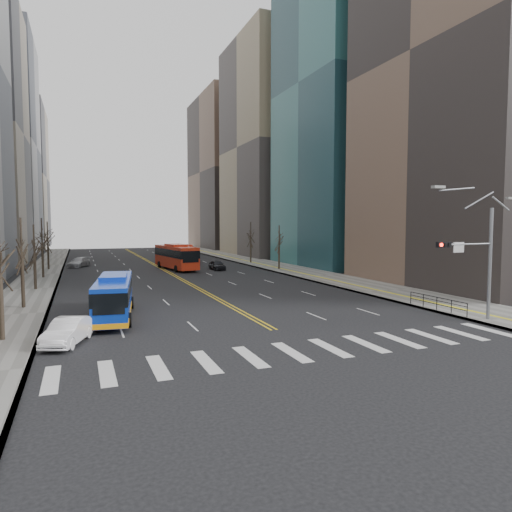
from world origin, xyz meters
TOP-DOWN VIEW (x-y plane):
  - ground at (0.00, 0.00)m, footprint 220.00×220.00m
  - sidewalk_right at (17.50, 45.00)m, footprint 7.00×130.00m
  - sidewalk_left at (-16.50, 45.00)m, footprint 5.00×130.00m
  - crosswalk at (0.00, 0.00)m, footprint 26.70×4.00m
  - centerline at (0.00, 55.00)m, footprint 0.55×100.00m
  - office_towers at (0.12, 68.51)m, footprint 83.00×134.00m
  - signal_mast at (13.77, 2.00)m, footprint 5.37×0.37m
  - pedestrian_railing at (14.30, 6.00)m, footprint 0.06×6.06m
  - street_trees at (-7.18, 34.55)m, footprint 35.20×47.20m
  - blue_bus at (-9.40, 12.78)m, footprint 3.68×11.07m
  - red_bus_near at (1.81, 46.08)m, footprint 4.48×12.38m
  - red_bus_far at (6.31, 58.63)m, footprint 3.73×9.95m
  - car_white at (-12.42, 6.12)m, footprint 3.02×4.79m
  - car_dark_mid at (7.35, 43.21)m, footprint 1.76×4.29m
  - car_silver at (-11.79, 55.54)m, footprint 3.97×5.53m
  - car_dark_far at (11.56, 79.33)m, footprint 2.96×4.99m

SIDE VIEW (x-z plane):
  - ground at x=0.00m, z-range 0.00..0.00m
  - crosswalk at x=0.00m, z-range 0.00..0.01m
  - centerline at x=0.00m, z-range 0.00..0.01m
  - sidewalk_right at x=17.50m, z-range 0.00..0.15m
  - sidewalk_left at x=-16.50m, z-range 0.00..0.15m
  - car_dark_far at x=11.56m, z-range 0.00..1.30m
  - car_dark_mid at x=7.35m, z-range 0.00..1.46m
  - car_silver at x=-11.79m, z-range 0.00..1.49m
  - car_white at x=-12.42m, z-range 0.00..1.49m
  - pedestrian_railing at x=14.30m, z-range 0.31..1.33m
  - blue_bus at x=-9.40m, z-range 0.08..3.27m
  - red_bus_far at x=6.31m, z-range 0.18..3.30m
  - red_bus_near at x=1.81m, z-range 0.21..4.03m
  - signal_mast at x=13.77m, z-range 0.16..9.55m
  - street_trees at x=-7.18m, z-range 1.07..8.67m
  - office_towers at x=0.12m, z-range -5.08..52.92m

